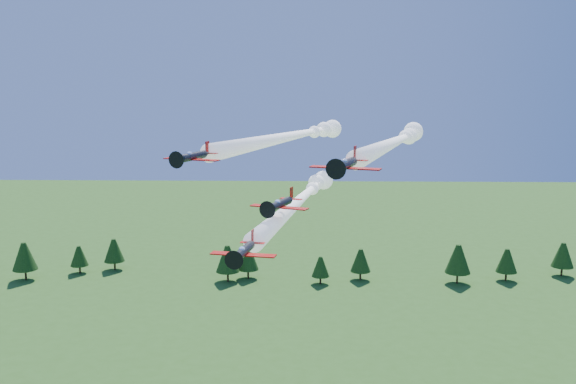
{
  "coord_description": "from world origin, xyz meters",
  "views": [
    {
      "loc": [
        4.46,
        -79.47,
        58.71
      ],
      "look_at": [
        2.34,
        0.0,
        45.01
      ],
      "focal_mm": 40.0,
      "sensor_mm": 36.0,
      "label": 1
    }
  ],
  "objects_px": {
    "plane_left": "(292,136)",
    "plane_right": "(395,142)",
    "plane_lead": "(301,199)",
    "plane_slot": "(280,204)"
  },
  "relations": [
    {
      "from": "plane_lead",
      "to": "plane_right",
      "type": "bearing_deg",
      "value": 15.45
    },
    {
      "from": "plane_left",
      "to": "plane_right",
      "type": "relative_size",
      "value": 1.07
    },
    {
      "from": "plane_lead",
      "to": "plane_right",
      "type": "relative_size",
      "value": 1.11
    },
    {
      "from": "plane_left",
      "to": "plane_right",
      "type": "distance_m",
      "value": 18.55
    },
    {
      "from": "plane_lead",
      "to": "plane_slot",
      "type": "xyz_separation_m",
      "value": [
        -2.68,
        -18.87,
        2.71
      ]
    },
    {
      "from": "plane_lead",
      "to": "plane_slot",
      "type": "relative_size",
      "value": 6.7
    },
    {
      "from": "plane_lead",
      "to": "plane_slot",
      "type": "bearing_deg",
      "value": -87.39
    },
    {
      "from": "plane_right",
      "to": "plane_slot",
      "type": "bearing_deg",
      "value": -113.37
    },
    {
      "from": "plane_lead",
      "to": "plane_left",
      "type": "relative_size",
      "value": 1.04
    },
    {
      "from": "plane_lead",
      "to": "plane_right",
      "type": "distance_m",
      "value": 18.08
    }
  ]
}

